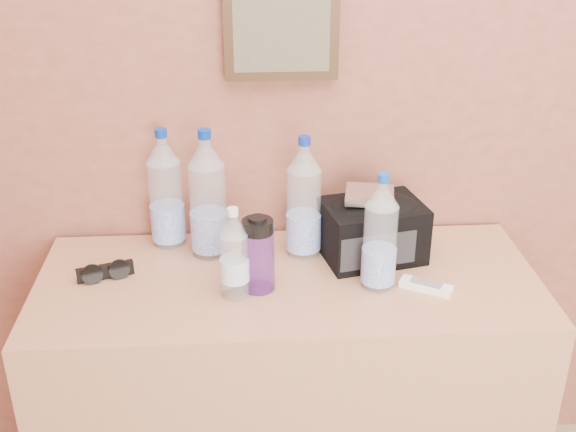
% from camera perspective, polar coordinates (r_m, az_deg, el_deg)
% --- Properties ---
extents(picture_frame, '(0.30, 0.03, 0.25)m').
position_cam_1_polar(picture_frame, '(1.93, -0.53, 14.31)').
color(picture_frame, '#382311').
rests_on(picture_frame, room_shell).
extents(dresser, '(1.31, 0.55, 0.82)m').
position_cam_1_polar(dresser, '(2.13, 0.01, -14.46)').
color(dresser, tan).
rests_on(dresser, ground).
extents(pet_large_a, '(0.10, 0.10, 0.36)m').
position_cam_1_polar(pet_large_a, '(1.95, -6.35, 1.21)').
color(pet_large_a, silver).
rests_on(pet_large_a, dresser).
extents(pet_large_b, '(0.09, 0.09, 0.34)m').
position_cam_1_polar(pet_large_b, '(2.02, -9.63, 1.70)').
color(pet_large_b, white).
rests_on(pet_large_b, dresser).
extents(pet_large_c, '(0.09, 0.09, 0.34)m').
position_cam_1_polar(pet_large_c, '(1.94, 1.26, 1.02)').
color(pet_large_c, white).
rests_on(pet_large_c, dresser).
extents(pet_large_d, '(0.08, 0.08, 0.31)m').
position_cam_1_polar(pet_large_d, '(1.81, 7.29, -1.73)').
color(pet_large_d, silver).
rests_on(pet_large_d, dresser).
extents(pet_small, '(0.07, 0.07, 0.24)m').
position_cam_1_polar(pet_small, '(1.77, -4.26, -3.32)').
color(pet_small, white).
rests_on(pet_small, dresser).
extents(nalgene_bottle, '(0.08, 0.08, 0.20)m').
position_cam_1_polar(nalgene_bottle, '(1.80, -2.37, -3.01)').
color(nalgene_bottle, '#501F81').
rests_on(nalgene_bottle, dresser).
extents(sunglasses, '(0.16, 0.10, 0.04)m').
position_cam_1_polar(sunglasses, '(1.94, -14.25, -4.27)').
color(sunglasses, black).
rests_on(sunglasses, dresser).
extents(ac_remote, '(0.14, 0.10, 0.02)m').
position_cam_1_polar(ac_remote, '(1.87, 10.86, -5.48)').
color(ac_remote, silver).
rests_on(ac_remote, dresser).
extents(toiletry_bag, '(0.30, 0.24, 0.18)m').
position_cam_1_polar(toiletry_bag, '(1.96, 6.70, -0.88)').
color(toiletry_bag, black).
rests_on(toiletry_bag, dresser).
extents(foil_packet, '(0.14, 0.13, 0.03)m').
position_cam_1_polar(foil_packet, '(1.91, 6.47, 1.66)').
color(foil_packet, silver).
rests_on(foil_packet, toiletry_bag).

